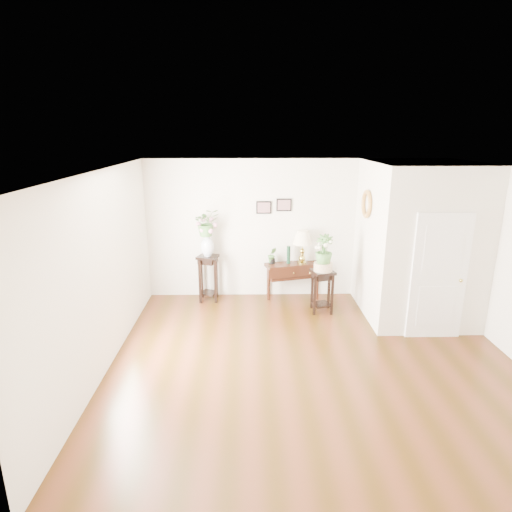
{
  "coord_description": "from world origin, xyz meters",
  "views": [
    {
      "loc": [
        -0.97,
        -5.66,
        3.31
      ],
      "look_at": [
        -0.83,
        1.3,
        1.27
      ],
      "focal_mm": 30.0,
      "sensor_mm": 36.0,
      "label": 1
    }
  ],
  "objects_px": {
    "console_table": "(292,280)",
    "plant_stand_a": "(208,278)",
    "table_lamp": "(302,246)",
    "plant_stand_b": "(322,291)"
  },
  "relations": [
    {
      "from": "console_table",
      "to": "plant_stand_b",
      "type": "distance_m",
      "value": 0.87
    },
    {
      "from": "console_table",
      "to": "plant_stand_b",
      "type": "xyz_separation_m",
      "value": [
        0.48,
        -0.72,
        0.04
      ]
    },
    {
      "from": "plant_stand_a",
      "to": "plant_stand_b",
      "type": "xyz_separation_m",
      "value": [
        2.19,
        -0.61,
        -0.06
      ]
    },
    {
      "from": "console_table",
      "to": "plant_stand_a",
      "type": "distance_m",
      "value": 1.71
    },
    {
      "from": "table_lamp",
      "to": "plant_stand_a",
      "type": "xyz_separation_m",
      "value": [
        -1.89,
        -0.11,
        -0.62
      ]
    },
    {
      "from": "plant_stand_a",
      "to": "plant_stand_b",
      "type": "relative_size",
      "value": 1.15
    },
    {
      "from": "plant_stand_a",
      "to": "plant_stand_b",
      "type": "height_order",
      "value": "plant_stand_a"
    },
    {
      "from": "plant_stand_b",
      "to": "plant_stand_a",
      "type": "bearing_deg",
      "value": 164.45
    },
    {
      "from": "table_lamp",
      "to": "plant_stand_b",
      "type": "xyz_separation_m",
      "value": [
        0.3,
        -0.72,
        -0.68
      ]
    },
    {
      "from": "table_lamp",
      "to": "plant_stand_a",
      "type": "height_order",
      "value": "table_lamp"
    }
  ]
}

